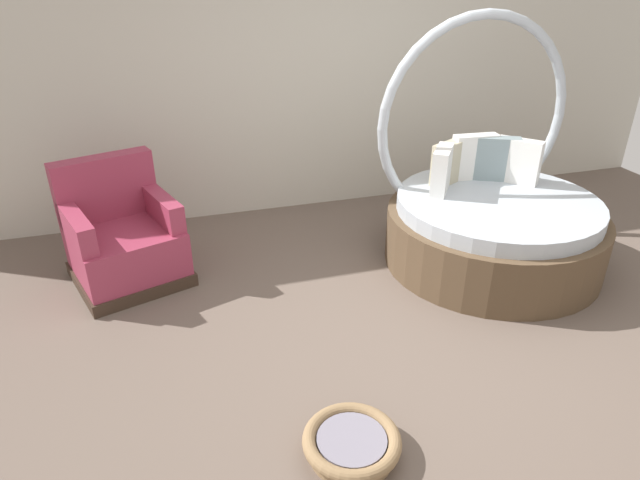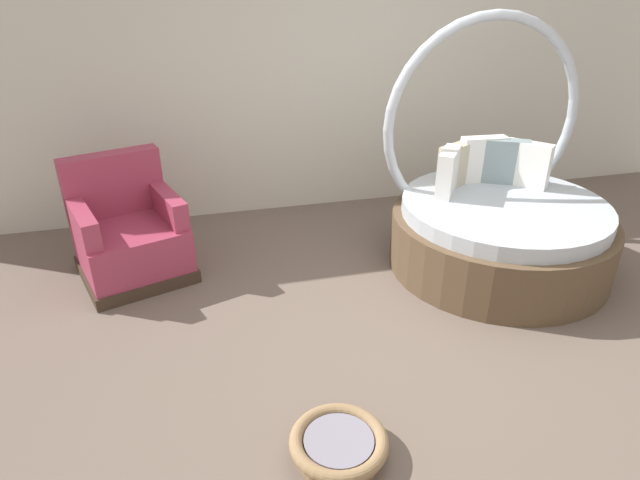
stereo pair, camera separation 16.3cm
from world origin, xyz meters
TOP-DOWN VIEW (x-y plane):
  - ground_plane at (0.00, 0.00)m, footprint 8.00×8.00m
  - back_wall at (0.00, 2.45)m, footprint 8.00×0.12m
  - round_daybed at (1.10, 0.83)m, footprint 1.76×1.76m
  - red_armchair at (-1.82, 1.38)m, footprint 1.01×1.01m
  - pet_basket at (-0.70, -0.82)m, footprint 0.51×0.51m

SIDE VIEW (x-z plane):
  - ground_plane at x=0.00m, z-range -0.02..0.00m
  - pet_basket at x=-0.70m, z-range 0.01..0.14m
  - red_armchair at x=-1.82m, z-range -0.14..0.80m
  - round_daybed at x=1.10m, z-range -0.58..1.37m
  - back_wall at x=0.00m, z-range 0.00..2.72m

